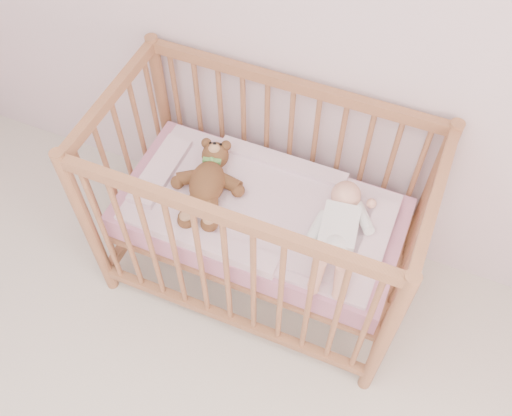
% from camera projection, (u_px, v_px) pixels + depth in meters
% --- Properties ---
extents(crib, '(1.36, 0.76, 1.00)m').
position_uv_depth(crib, '(260.00, 215.00, 2.48)').
color(crib, '#A36B45').
rests_on(crib, floor).
extents(mattress, '(1.22, 0.62, 0.13)m').
position_uv_depth(mattress, '(260.00, 217.00, 2.50)').
color(mattress, pink).
rests_on(mattress, crib).
extents(blanket, '(1.10, 0.58, 0.06)m').
position_uv_depth(blanket, '(260.00, 207.00, 2.44)').
color(blanket, '#F1A6C0').
rests_on(blanket, mattress).
extents(baby, '(0.35, 0.60, 0.14)m').
position_uv_depth(baby, '(339.00, 227.00, 2.29)').
color(baby, white).
rests_on(baby, blanket).
extents(teddy_bear, '(0.43, 0.54, 0.13)m').
position_uv_depth(teddy_bear, '(207.00, 182.00, 2.41)').
color(teddy_bear, brown).
rests_on(teddy_bear, blanket).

